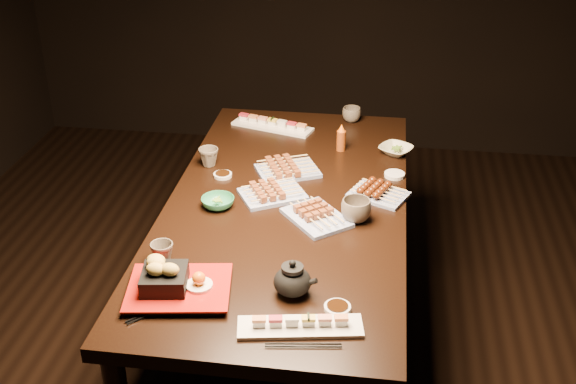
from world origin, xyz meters
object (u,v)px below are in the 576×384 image
at_px(yakitori_plate_right, 317,212).
at_px(tempura_tray, 178,278).
at_px(teacup_near_left, 162,253).
at_px(teacup_mid_right, 356,210).
at_px(edamame_bowl_green, 218,202).
at_px(teapot, 292,278).
at_px(teacup_far_right, 352,115).
at_px(condiment_bottle, 341,137).
at_px(sushi_platter_far, 272,123).
at_px(yakitori_plate_center, 272,189).
at_px(sushi_platter_near, 300,323).
at_px(edamame_bowl_cream, 396,150).
at_px(yakitori_plate_left, 288,166).
at_px(teacup_far_left, 209,157).
at_px(dining_table, 286,284).

height_order(yakitori_plate_right, tempura_tray, tempura_tray).
height_order(teacup_near_left, teacup_mid_right, teacup_mid_right).
relative_size(edamame_bowl_green, teapot, 0.89).
bearing_deg(teacup_far_right, condiment_bottle, -94.35).
relative_size(sushi_platter_far, yakitori_plate_center, 1.61).
distance_m(edamame_bowl_green, teapot, 0.61).
height_order(yakitori_plate_center, tempura_tray, tempura_tray).
bearing_deg(tempura_tray, teacup_far_right, 64.37).
distance_m(yakitori_plate_right, teacup_mid_right, 0.14).
height_order(teacup_far_right, teapot, teapot).
xyz_separation_m(sushi_platter_near, yakitori_plate_center, (-0.21, 0.77, 0.01)).
bearing_deg(teacup_far_right, teacup_mid_right, -85.33).
distance_m(edamame_bowl_cream, teapot, 1.10).
xyz_separation_m(yakitori_plate_left, condiment_bottle, (0.20, 0.25, 0.03)).
bearing_deg(teacup_far_right, yakitori_plate_center, -107.97).
xyz_separation_m(sushi_platter_far, teapot, (0.27, -1.26, 0.04)).
height_order(yakitori_plate_left, edamame_bowl_cream, yakitori_plate_left).
relative_size(edamame_bowl_green, tempura_tray, 0.39).
bearing_deg(edamame_bowl_green, edamame_bowl_cream, 40.79).
bearing_deg(yakitori_plate_right, teacup_far_left, -166.88).
distance_m(dining_table, teapot, 0.72).
xyz_separation_m(yakitori_plate_center, tempura_tray, (-0.19, -0.65, 0.03)).
height_order(sushi_platter_near, yakitori_plate_right, yakitori_plate_right).
height_order(sushi_platter_near, condiment_bottle, condiment_bottle).
xyz_separation_m(sushi_platter_near, sushi_platter_far, (-0.31, 1.42, 0.00)).
height_order(dining_table, condiment_bottle, condiment_bottle).
bearing_deg(edamame_bowl_green, teacup_mid_right, -2.95).
xyz_separation_m(sushi_platter_near, teacup_far_left, (-0.51, 1.00, 0.02)).
bearing_deg(edamame_bowl_cream, teacup_near_left, -128.48).
relative_size(sushi_platter_near, teacup_far_right, 4.13).
xyz_separation_m(dining_table, yakitori_plate_left, (-0.03, 0.25, 0.41)).
xyz_separation_m(yakitori_plate_right, tempura_tray, (-0.37, -0.50, 0.03)).
relative_size(edamame_bowl_cream, tempura_tray, 0.43).
distance_m(dining_table, teacup_far_left, 0.61).
bearing_deg(yakitori_plate_center, edamame_bowl_green, -179.07).
xyz_separation_m(edamame_bowl_green, teacup_far_left, (-0.12, 0.34, 0.02)).
relative_size(sushi_platter_far, teacup_far_left, 4.57).
bearing_deg(edamame_bowl_green, condiment_bottle, 53.51).
relative_size(yakitori_plate_center, teacup_far_right, 2.69).
relative_size(yakitori_plate_left, teacup_far_left, 2.90).
height_order(edamame_bowl_cream, teacup_near_left, teacup_near_left).
xyz_separation_m(teacup_mid_right, teacup_far_right, (-0.07, 0.92, -0.01)).
relative_size(sushi_platter_far, teacup_near_left, 4.99).
bearing_deg(edamame_bowl_cream, dining_table, -129.20).
xyz_separation_m(teacup_mid_right, teacup_far_left, (-0.63, 0.36, -0.00)).
bearing_deg(yakitori_plate_left, teacup_far_right, 43.60).
xyz_separation_m(edamame_bowl_cream, condiment_bottle, (-0.24, -0.00, 0.04)).
xyz_separation_m(dining_table, teacup_far_right, (0.19, 0.82, 0.41)).
bearing_deg(sushi_platter_near, teacup_near_left, 140.90).
distance_m(yakitori_plate_left, edamame_bowl_green, 0.39).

